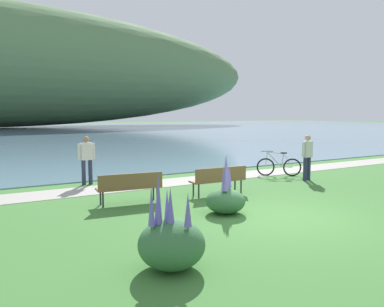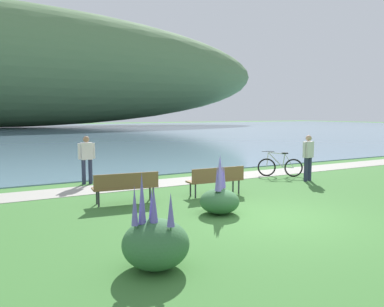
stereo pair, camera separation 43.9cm
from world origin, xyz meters
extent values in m
plane|color=#3D7533|center=(0.00, 0.00, 0.00)|extent=(200.00, 200.00, 0.00)
cube|color=#6B8EA8|center=(0.00, 47.21, 0.02)|extent=(180.00, 80.00, 0.04)
cube|color=#A39E93|center=(0.00, 5.57, 0.01)|extent=(60.00, 1.50, 0.01)
cube|color=brown|center=(0.13, 2.96, 0.45)|extent=(1.82, 0.56, 0.05)
cube|color=brown|center=(0.12, 2.75, 0.68)|extent=(1.80, 0.12, 0.40)
cylinder|color=#2D2D33|center=(-0.63, 3.16, 0.23)|extent=(0.05, 0.05, 0.45)
cylinder|color=#2D2D33|center=(0.90, 3.09, 0.23)|extent=(0.05, 0.05, 0.45)
cylinder|color=#2D2D33|center=(-0.64, 2.83, 0.23)|extent=(0.05, 0.05, 0.45)
cylinder|color=#2D2D33|center=(0.89, 2.76, 0.23)|extent=(0.05, 0.05, 0.45)
cube|color=brown|center=(-2.67, 3.23, 0.45)|extent=(1.84, 0.68, 0.05)
cube|color=brown|center=(-2.69, 3.03, 0.68)|extent=(1.79, 0.24, 0.40)
cylinder|color=#2D2D33|center=(-3.41, 3.49, 0.23)|extent=(0.05, 0.05, 0.45)
cylinder|color=#2D2D33|center=(-1.89, 3.32, 0.23)|extent=(0.05, 0.05, 0.45)
cylinder|color=#2D2D33|center=(-3.45, 3.15, 0.23)|extent=(0.05, 0.05, 0.45)
cylinder|color=#2D2D33|center=(-1.93, 2.98, 0.23)|extent=(0.05, 0.05, 0.45)
torus|color=black|center=(3.85, 4.97, 0.36)|extent=(0.61, 0.48, 0.72)
torus|color=black|center=(4.69, 4.33, 0.36)|extent=(0.61, 0.48, 0.72)
cylinder|color=silver|center=(4.12, 4.76, 0.67)|extent=(0.51, 0.40, 0.61)
cylinder|color=silver|center=(4.15, 4.74, 0.94)|extent=(0.55, 0.43, 0.09)
cylinder|color=silver|center=(4.38, 4.57, 0.65)|extent=(0.13, 0.11, 0.54)
cylinder|color=silver|center=(4.52, 4.46, 0.37)|extent=(0.36, 0.28, 0.05)
cylinder|color=silver|center=(4.55, 4.44, 0.64)|extent=(0.31, 0.25, 0.56)
cylinder|color=silver|center=(3.87, 4.95, 0.66)|extent=(0.09, 0.08, 0.60)
cube|color=black|center=(4.41, 4.54, 0.94)|extent=(0.25, 0.22, 0.05)
cylinder|color=black|center=(3.89, 4.94, 1.00)|extent=(0.40, 0.31, 0.02)
cylinder|color=#282D47|center=(-3.00, 6.72, 0.44)|extent=(0.14, 0.14, 0.88)
cylinder|color=#282D47|center=(-2.76, 6.73, 0.44)|extent=(0.14, 0.14, 0.88)
cube|color=silver|center=(-2.88, 6.72, 1.18)|extent=(0.39, 0.23, 0.60)
sphere|color=#9E7051|center=(-2.88, 6.72, 1.60)|extent=(0.22, 0.22, 0.22)
cylinder|color=silver|center=(-3.14, 6.72, 1.18)|extent=(0.09, 0.09, 0.56)
cylinder|color=silver|center=(-2.62, 6.73, 1.18)|extent=(0.09, 0.09, 0.56)
cylinder|color=#282D47|center=(4.34, 3.34, 0.44)|extent=(0.14, 0.14, 0.88)
cylinder|color=#282D47|center=(4.58, 3.38, 0.44)|extent=(0.14, 0.14, 0.88)
cube|color=silver|center=(4.46, 3.36, 1.18)|extent=(0.41, 0.28, 0.60)
sphere|color=tan|center=(4.46, 3.36, 1.60)|extent=(0.22, 0.22, 0.22)
cylinder|color=silver|center=(4.21, 3.32, 1.18)|extent=(0.09, 0.09, 0.56)
cylinder|color=silver|center=(4.72, 3.40, 1.18)|extent=(0.09, 0.09, 0.56)
ellipsoid|color=#386B3D|center=(-3.78, -1.42, 0.41)|extent=(1.09, 1.09, 0.81)
cylinder|color=#386B3D|center=(-4.13, -1.44, 0.71)|extent=(0.02, 0.02, 0.12)
cone|color=#6B5BB7|center=(-4.13, -1.44, 1.09)|extent=(0.11, 0.11, 0.63)
cylinder|color=#386B3D|center=(-3.99, -1.40, 0.71)|extent=(0.02, 0.02, 0.12)
cone|color=#6B5BB7|center=(-3.99, -1.40, 1.19)|extent=(0.12, 0.12, 0.84)
cylinder|color=#386B3D|center=(-3.84, -1.50, 0.71)|extent=(0.02, 0.02, 0.12)
cone|color=#6B5BB7|center=(-3.84, -1.50, 1.07)|extent=(0.14, 0.14, 0.59)
cylinder|color=#386B3D|center=(-3.95, -1.27, 0.71)|extent=(0.02, 0.02, 0.12)
cone|color=#6B5BB7|center=(-3.95, -1.27, 1.01)|extent=(0.09, 0.09, 0.49)
cylinder|color=#386B3D|center=(-3.67, -1.76, 0.71)|extent=(0.02, 0.02, 0.12)
cone|color=#6B5BB7|center=(-3.67, -1.76, 1.03)|extent=(0.12, 0.12, 0.53)
cylinder|color=#386B3D|center=(-3.79, -1.29, 0.71)|extent=(0.02, 0.02, 0.12)
cone|color=#6B5BB7|center=(-3.79, -1.29, 1.04)|extent=(0.10, 0.10, 0.53)
ellipsoid|color=#386B3D|center=(-0.98, 0.99, 0.31)|extent=(1.00, 1.00, 0.62)
cylinder|color=#386B3D|center=(-0.80, 1.08, 0.56)|extent=(0.02, 0.02, 0.12)
cone|color=#8470D1|center=(-0.80, 1.08, 0.90)|extent=(0.11, 0.11, 0.56)
cylinder|color=#386B3D|center=(-1.02, 0.96, 0.56)|extent=(0.02, 0.02, 0.12)
cone|color=#8470D1|center=(-1.02, 0.96, 1.04)|extent=(0.14, 0.14, 0.84)
cylinder|color=#386B3D|center=(-1.15, 0.86, 0.56)|extent=(0.02, 0.02, 0.12)
cone|color=#8470D1|center=(-1.15, 0.86, 0.93)|extent=(0.10, 0.10, 0.63)
cylinder|color=#386B3D|center=(-1.13, 0.80, 0.56)|extent=(0.02, 0.02, 0.12)
cone|color=#8470D1|center=(-1.13, 0.80, 0.98)|extent=(0.12, 0.12, 0.73)
cylinder|color=#386B3D|center=(-0.84, 1.09, 0.56)|extent=(0.02, 0.02, 0.12)
cone|color=#8470D1|center=(-0.84, 1.09, 0.93)|extent=(0.12, 0.12, 0.63)
cylinder|color=#386B3D|center=(-0.98, 0.96, 0.56)|extent=(0.02, 0.02, 0.12)
cone|color=#8470D1|center=(-0.98, 0.96, 1.07)|extent=(0.10, 0.10, 0.90)
camera|label=1|loc=(-6.56, -6.76, 2.50)|focal=36.11mm
camera|label=2|loc=(-6.18, -6.98, 2.50)|focal=36.11mm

